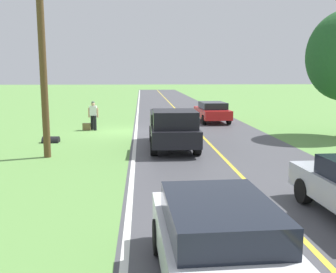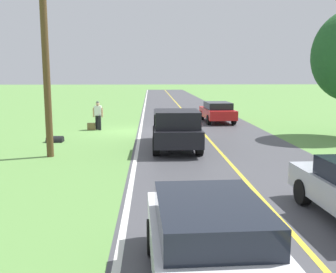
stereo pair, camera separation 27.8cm
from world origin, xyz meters
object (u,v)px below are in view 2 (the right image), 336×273
(sedan_near_oncoming, at_px, (217,111))
(sedan_ahead_same_lane, at_px, (212,245))
(suitcase_carried, at_px, (91,126))
(pickup_truck_passing, at_px, (176,128))
(hitchhiker_walking, at_px, (98,114))
(utility_pole_roadside, at_px, (46,68))

(sedan_near_oncoming, xyz_separation_m, sedan_ahead_same_lane, (3.75, 21.20, 0.00))
(suitcase_carried, height_order, sedan_ahead_same_lane, sedan_ahead_same_lane)
(pickup_truck_passing, height_order, sedan_near_oncoming, pickup_truck_passing)
(suitcase_carried, relative_size, pickup_truck_passing, 0.08)
(hitchhiker_walking, xyz_separation_m, suitcase_carried, (0.42, 0.05, -0.77))
(sedan_ahead_same_lane, bearing_deg, pickup_truck_passing, -91.04)
(pickup_truck_passing, distance_m, sedan_near_oncoming, 10.22)
(hitchhiker_walking, height_order, utility_pole_roadside, utility_pole_roadside)
(sedan_ahead_same_lane, bearing_deg, hitchhiker_walking, -77.05)
(suitcase_carried, height_order, utility_pole_roadside, utility_pole_roadside)
(suitcase_carried, bearing_deg, utility_pole_roadside, 0.04)
(suitcase_carried, xyz_separation_m, sedan_near_oncoming, (-8.27, -3.46, 0.54))
(sedan_ahead_same_lane, height_order, utility_pole_roadside, utility_pole_roadside)
(sedan_near_oncoming, distance_m, sedan_ahead_same_lane, 21.53)
(pickup_truck_passing, height_order, sedan_ahead_same_lane, pickup_truck_passing)
(suitcase_carried, relative_size, utility_pole_roadside, 0.06)
(hitchhiker_walking, distance_m, pickup_truck_passing, 7.53)
(pickup_truck_passing, bearing_deg, hitchhiker_walking, -55.18)
(utility_pole_roadside, bearing_deg, suitcase_carried, -94.03)
(hitchhiker_walking, bearing_deg, sedan_ahead_same_lane, 102.95)
(hitchhiker_walking, distance_m, suitcase_carried, 0.88)
(hitchhiker_walking, relative_size, suitcase_carried, 3.80)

